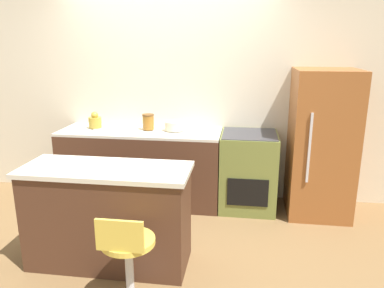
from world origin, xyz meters
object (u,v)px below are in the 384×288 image
(oven_range, at_px, (248,171))
(kettle, at_px, (95,121))
(stool_chair, at_px, (128,261))
(mixing_bowl, at_px, (174,126))
(refrigerator, at_px, (321,144))

(oven_range, bearing_deg, kettle, 178.86)
(stool_chair, relative_size, mixing_bowl, 3.52)
(refrigerator, relative_size, mixing_bowl, 7.29)
(refrigerator, bearing_deg, mixing_bowl, 178.03)
(refrigerator, height_order, kettle, refrigerator)
(kettle, bearing_deg, mixing_bowl, 0.00)
(kettle, relative_size, mixing_bowl, 0.88)
(oven_range, distance_m, stool_chair, 2.08)
(stool_chair, relative_size, kettle, 4.01)
(stool_chair, distance_m, kettle, 2.25)
(oven_range, height_order, stool_chair, oven_range)
(kettle, bearing_deg, oven_range, -1.14)
(stool_chair, bearing_deg, oven_range, 66.10)
(oven_range, xyz_separation_m, refrigerator, (0.78, -0.02, 0.36))
(refrigerator, distance_m, stool_chair, 2.52)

